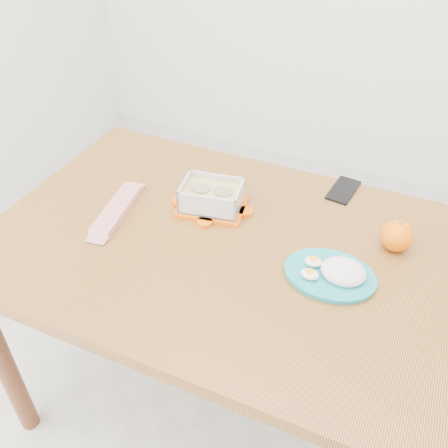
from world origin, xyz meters
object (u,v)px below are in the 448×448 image
at_px(dining_table, 224,266).
at_px(orange_fruit, 397,236).
at_px(food_container, 212,197).
at_px(rice_plate, 334,272).
at_px(smartphone, 343,190).

bearing_deg(dining_table, orange_fruit, 20.80).
relative_size(dining_table, food_container, 5.97).
bearing_deg(rice_plate, dining_table, 176.03).
bearing_deg(rice_plate, food_container, 159.98).
bearing_deg(smartphone, orange_fruit, -41.33).
bearing_deg(dining_table, rice_plate, -2.86).
height_order(orange_fruit, smartphone, orange_fruit).
distance_m(rice_plate, smartphone, 0.38).
xyz_separation_m(dining_table, smartphone, (0.23, 0.37, 0.10)).
bearing_deg(smartphone, food_container, -137.12).
xyz_separation_m(orange_fruit, smartphone, (-0.19, 0.20, -0.04)).
height_order(dining_table, rice_plate, rice_plate).
bearing_deg(orange_fruit, rice_plate, -122.44).
xyz_separation_m(dining_table, rice_plate, (0.30, -0.01, 0.11)).
bearing_deg(orange_fruit, dining_table, -157.79).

